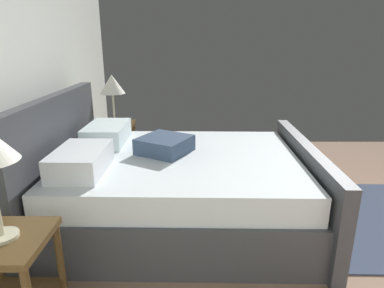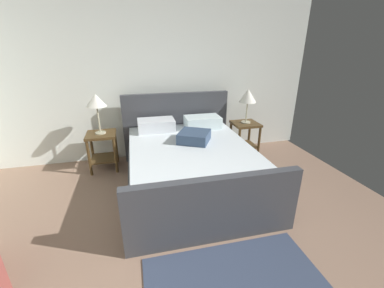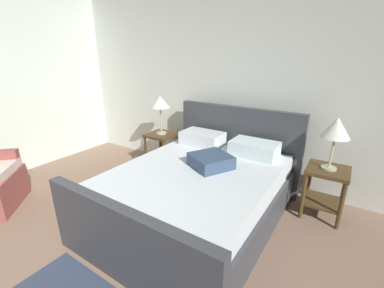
{
  "view_description": "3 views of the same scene",
  "coord_description": "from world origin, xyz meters",
  "px_view_note": "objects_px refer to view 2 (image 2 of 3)",
  "views": [
    {
      "loc": [
        -2.38,
        1.87,
        1.58
      ],
      "look_at": [
        0.23,
        1.89,
        0.75
      ],
      "focal_mm": 31.15,
      "sensor_mm": 36.0,
      "label": 1
    },
    {
      "loc": [
        -0.41,
        -0.99,
        1.88
      ],
      "look_at": [
        0.32,
        1.88,
        0.69
      ],
      "focal_mm": 23.23,
      "sensor_mm": 36.0,
      "label": 2
    },
    {
      "loc": [
        1.63,
        -0.17,
        1.81
      ],
      "look_at": [
        0.16,
        2.13,
        0.84
      ],
      "focal_mm": 23.81,
      "sensor_mm": 36.0,
      "label": 3
    }
  ],
  "objects_px": {
    "bed": "(190,163)",
    "nightstand_left": "(102,145)",
    "table_lamp_left": "(96,102)",
    "nightstand_right": "(245,133)",
    "table_lamp_right": "(248,97)"
  },
  "relations": [
    {
      "from": "bed",
      "to": "nightstand_left",
      "type": "distance_m",
      "value": 1.47
    },
    {
      "from": "bed",
      "to": "table_lamp_left",
      "type": "xyz_separation_m",
      "value": [
        -1.21,
        0.83,
        0.75
      ]
    },
    {
      "from": "nightstand_right",
      "to": "table_lamp_right",
      "type": "distance_m",
      "value": 0.66
    },
    {
      "from": "table_lamp_left",
      "to": "bed",
      "type": "bearing_deg",
      "value": -34.43
    },
    {
      "from": "bed",
      "to": "nightstand_right",
      "type": "bearing_deg",
      "value": 33.37
    },
    {
      "from": "nightstand_right",
      "to": "table_lamp_left",
      "type": "distance_m",
      "value": 2.52
    },
    {
      "from": "table_lamp_left",
      "to": "table_lamp_right",
      "type": "bearing_deg",
      "value": -0.82
    },
    {
      "from": "table_lamp_right",
      "to": "nightstand_left",
      "type": "distance_m",
      "value": 2.51
    },
    {
      "from": "bed",
      "to": "table_lamp_right",
      "type": "distance_m",
      "value": 1.61
    },
    {
      "from": "nightstand_left",
      "to": "table_lamp_right",
      "type": "bearing_deg",
      "value": -0.82
    },
    {
      "from": "nightstand_right",
      "to": "bed",
      "type": "bearing_deg",
      "value": -146.63
    },
    {
      "from": "bed",
      "to": "table_lamp_right",
      "type": "xyz_separation_m",
      "value": [
        1.21,
        0.8,
        0.72
      ]
    },
    {
      "from": "table_lamp_right",
      "to": "nightstand_right",
      "type": "bearing_deg",
      "value": 180.0
    },
    {
      "from": "nightstand_right",
      "to": "table_lamp_left",
      "type": "bearing_deg",
      "value": 179.18
    },
    {
      "from": "nightstand_right",
      "to": "table_lamp_left",
      "type": "relative_size",
      "value": 0.99
    }
  ]
}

